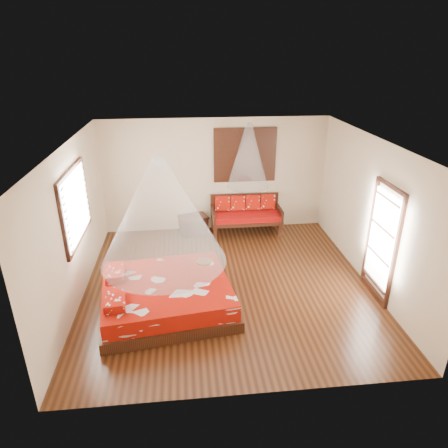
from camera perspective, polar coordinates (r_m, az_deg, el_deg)
The scene contains 10 objects.
room at distance 7.31m, azimuth 0.53°, elevation 0.72°, with size 5.54×5.54×2.84m.
bed at distance 7.26m, azimuth -8.32°, elevation -10.03°, with size 2.53×2.34×0.65m.
daybed at distance 9.92m, azimuth 3.14°, elevation 1.56°, with size 1.72×0.76×0.94m.
storage_chest at distance 9.98m, azimuth -4.39°, elevation -0.09°, with size 0.80×0.68×0.46m.
shutter_panel at distance 9.81m, azimuth 3.01°, elevation 9.80°, with size 1.52×0.06×1.32m.
window_left at distance 7.60m, azimuth -20.42°, elevation 2.50°, with size 0.10×1.74×1.34m.
glazed_door at distance 7.71m, azimuth 21.58°, elevation -2.50°, with size 0.08×1.02×2.16m.
wine_tray at distance 7.68m, azimuth -2.86°, elevation -5.08°, with size 0.29×0.29×0.23m.
mosquito_net_main at distance 6.52m, azimuth -8.94°, elevation 1.75°, with size 2.11×2.11×1.80m, color white.
mosquito_net_daybed at distance 9.34m, azimuth 3.47°, elevation 9.70°, with size 0.97×0.97×1.50m, color white.
Camera 1 is at (-0.78, -6.68, 4.26)m, focal length 32.00 mm.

